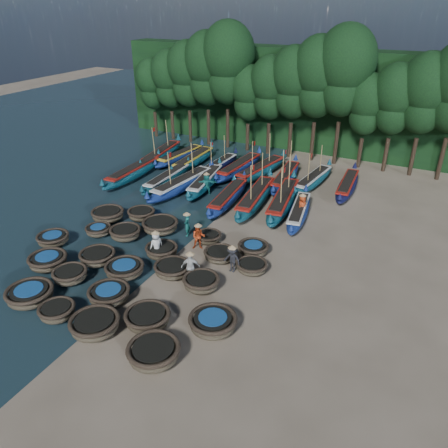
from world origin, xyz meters
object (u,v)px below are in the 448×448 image
at_px(long_boat_12, 218,166).
at_px(coracle_14, 201,282).
at_px(coracle_7, 109,294).
at_px(long_boat_15, 285,177).
at_px(coracle_2, 57,311).
at_px(long_boat_16, 313,180).
at_px(coracle_4, 154,352).
at_px(coracle_23, 208,237).
at_px(coracle_24, 253,248).
at_px(coracle_22, 160,225).
at_px(coracle_8, 148,318).
at_px(coracle_10, 53,239).
at_px(coracle_16, 125,233).
at_px(coracle_17, 162,250).
at_px(fisherman_2, 199,236).
at_px(long_boat_6, 255,197).
at_px(long_boat_8, 299,212).
at_px(long_boat_17, 347,185).
at_px(long_boat_3, 182,184).
at_px(coracle_19, 252,266).
at_px(long_boat_4, 205,181).
at_px(coracle_18, 220,254).
at_px(long_boat_1, 133,172).
at_px(long_boat_5, 228,197).
at_px(fisherman_0, 156,244).
at_px(coracle_3, 95,324).
at_px(long_boat_7, 283,200).
at_px(coracle_13, 172,269).
at_px(fisherman_6, 302,205).
at_px(coracle_15, 98,230).
at_px(coracle_11, 97,256).
at_px(coracle_21, 141,214).
at_px(long_boat_11, 193,160).
at_px(coracle_20, 108,214).
at_px(coracle_6, 70,275).
at_px(coracle_5, 48,261).
at_px(fisherman_3, 232,259).
at_px(coracle_9, 213,322).
at_px(fisherman_4, 191,266).
at_px(long_boat_14, 261,170).

bearing_deg(long_boat_12, coracle_14, -62.90).
distance_m(coracle_7, long_boat_12, 20.25).
relative_size(coracle_7, long_boat_15, 0.28).
height_order(coracle_2, long_boat_15, long_boat_15).
bearing_deg(long_boat_16, coracle_4, -84.65).
relative_size(coracle_23, coracle_24, 1.05).
bearing_deg(coracle_22, coracle_8, -59.67).
distance_m(coracle_10, coracle_16, 4.64).
distance_m(coracle_17, fisherman_2, 2.50).
bearing_deg(long_boat_6, coracle_23, -100.24).
bearing_deg(long_boat_8, long_boat_17, 63.32).
bearing_deg(long_boat_3, coracle_17, -58.85).
relative_size(coracle_19, long_boat_4, 0.27).
distance_m(coracle_14, coracle_18, 3.19).
xyz_separation_m(long_boat_1, long_boat_6, (11.85, -0.25, 0.02)).
height_order(long_boat_5, fisherman_0, fisherman_0).
bearing_deg(long_boat_1, coracle_3, -59.29).
xyz_separation_m(coracle_4, long_boat_7, (-0.31, 17.60, 0.14)).
bearing_deg(coracle_13, long_boat_8, 67.84).
relative_size(coracle_23, long_boat_6, 0.23).
distance_m(coracle_14, fisherman_6, 11.25).
bearing_deg(long_boat_1, coracle_15, -67.17).
height_order(coracle_3, coracle_11, coracle_3).
relative_size(coracle_18, coracle_24, 1.16).
bearing_deg(coracle_8, coracle_22, 120.33).
bearing_deg(long_boat_15, coracle_21, -127.18).
bearing_deg(coracle_23, coracle_7, -102.28).
distance_m(coracle_8, long_boat_11, 22.90).
xyz_separation_m(coracle_19, long_boat_11, (-12.22, 14.21, 0.18)).
bearing_deg(coracle_20, coracle_6, -66.01).
bearing_deg(coracle_17, long_boat_7, 66.82).
height_order(long_boat_5, long_boat_12, long_boat_12).
bearing_deg(coracle_22, coracle_2, -87.20).
bearing_deg(long_boat_1, long_boat_4, 7.92).
distance_m(coracle_5, coracle_14, 9.47).
bearing_deg(fisherman_6, coracle_6, 155.48).
bearing_deg(fisherman_0, coracle_15, -70.31).
height_order(coracle_23, long_boat_12, long_boat_12).
bearing_deg(long_boat_17, coracle_19, -102.12).
xyz_separation_m(coracle_21, fisherman_3, (8.81, -3.15, 0.44)).
relative_size(coracle_9, fisherman_3, 1.50).
bearing_deg(long_boat_7, coracle_21, -150.81).
relative_size(coracle_4, coracle_6, 1.34).
height_order(coracle_13, fisherman_4, fisherman_4).
relative_size(coracle_5, fisherman_2, 1.31).
relative_size(coracle_19, fisherman_0, 1.08).
xyz_separation_m(long_boat_5, fisherman_0, (-0.39, -9.19, 0.41)).
bearing_deg(coracle_14, fisherman_2, 121.38).
distance_m(long_boat_4, long_boat_14, 5.51).
xyz_separation_m(coracle_16, fisherman_4, (6.36, -2.20, 0.50)).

